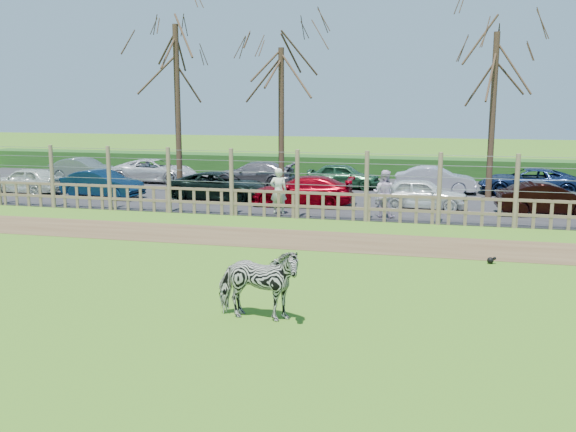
% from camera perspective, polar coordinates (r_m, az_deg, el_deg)
% --- Properties ---
extents(ground, '(120.00, 120.00, 0.00)m').
position_cam_1_polar(ground, '(15.84, -5.70, -5.34)').
color(ground, olive).
rests_on(ground, ground).
extents(dirt_strip, '(34.00, 2.80, 0.01)m').
position_cam_1_polar(dirt_strip, '(20.02, -1.42, -1.97)').
color(dirt_strip, brown).
rests_on(dirt_strip, ground).
extents(asphalt, '(44.00, 13.00, 0.04)m').
position_cam_1_polar(asphalt, '(29.63, 3.64, 2.05)').
color(asphalt, '#232326').
rests_on(asphalt, ground).
extents(hedge, '(46.00, 2.00, 1.10)m').
position_cam_1_polar(hedge, '(36.43, 5.60, 4.41)').
color(hedge, '#1E4716').
rests_on(hedge, ground).
extents(fence, '(30.16, 0.16, 2.50)m').
position_cam_1_polar(fence, '(23.21, 0.83, 1.74)').
color(fence, brown).
rests_on(fence, ground).
extents(tree_left, '(4.80, 4.80, 7.88)m').
position_cam_1_polar(tree_left, '(29.31, -9.88, 12.80)').
color(tree_left, '#3D2B1E').
rests_on(tree_left, ground).
extents(tree_mid, '(4.80, 4.80, 6.83)m').
position_cam_1_polar(tree_mid, '(28.78, -0.61, 11.51)').
color(tree_mid, '#3D2B1E').
rests_on(tree_mid, ground).
extents(tree_right, '(4.80, 4.80, 7.35)m').
position_cam_1_polar(tree_right, '(28.45, 17.90, 11.79)').
color(tree_right, '#3D2B1E').
rests_on(tree_right, ground).
extents(zebra, '(1.76, 0.82, 1.47)m').
position_cam_1_polar(zebra, '(12.53, -2.70, -6.03)').
color(zebra, gray).
rests_on(zebra, ground).
extents(visitor_a, '(0.69, 0.51, 1.72)m').
position_cam_1_polar(visitor_a, '(23.90, -0.85, 2.23)').
color(visitor_a, beige).
rests_on(visitor_a, asphalt).
extents(visitor_b, '(0.96, 0.82, 1.72)m').
position_cam_1_polar(visitor_b, '(23.49, 8.55, 1.97)').
color(visitor_b, silver).
rests_on(visitor_b, asphalt).
extents(crow, '(0.23, 0.17, 0.19)m').
position_cam_1_polar(crow, '(17.74, 17.59, -3.76)').
color(crow, black).
rests_on(crow, ground).
extents(car_0, '(3.62, 1.67, 1.20)m').
position_cam_1_polar(car_0, '(31.52, -22.21, 2.94)').
color(car_0, silver).
rests_on(car_0, asphalt).
extents(car_1, '(3.77, 1.70, 1.20)m').
position_cam_1_polar(car_1, '(29.16, -16.19, 2.76)').
color(car_1, '#0A223D').
rests_on(car_1, asphalt).
extents(car_2, '(4.46, 2.32, 1.20)m').
position_cam_1_polar(car_2, '(27.35, -6.06, 2.64)').
color(car_2, black).
rests_on(car_2, asphalt).
extents(car_3, '(4.22, 1.90, 1.20)m').
position_cam_1_polar(car_3, '(25.83, 1.29, 2.25)').
color(car_3, maroon).
rests_on(car_3, asphalt).
extents(car_4, '(3.60, 1.63, 1.20)m').
position_cam_1_polar(car_4, '(25.58, 11.81, 1.95)').
color(car_4, white).
rests_on(car_4, asphalt).
extents(car_5, '(3.77, 1.71, 1.20)m').
position_cam_1_polar(car_5, '(25.56, 22.12, 1.40)').
color(car_5, black).
rests_on(car_5, asphalt).
extents(car_7, '(3.76, 1.67, 1.20)m').
position_cam_1_polar(car_7, '(35.47, -17.68, 3.96)').
color(car_7, '#53605C').
rests_on(car_7, asphalt).
extents(car_8, '(4.34, 2.04, 1.20)m').
position_cam_1_polar(car_8, '(33.99, -11.73, 3.97)').
color(car_8, silver).
rests_on(car_8, asphalt).
extents(car_9, '(4.16, 1.76, 1.20)m').
position_cam_1_polar(car_9, '(31.84, -3.04, 3.76)').
color(car_9, slate).
rests_on(car_9, asphalt).
extents(car_10, '(3.53, 1.44, 1.20)m').
position_cam_1_polar(car_10, '(31.06, 4.93, 3.57)').
color(car_10, '#235432').
rests_on(car_10, asphalt).
extents(car_11, '(3.65, 1.30, 1.20)m').
position_cam_1_polar(car_11, '(30.20, 12.97, 3.15)').
color(car_11, '#B2AEBE').
rests_on(car_11, asphalt).
extents(car_12, '(4.38, 2.13, 1.20)m').
position_cam_1_polar(car_12, '(30.78, 20.57, 2.89)').
color(car_12, '#13234A').
rests_on(car_12, asphalt).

